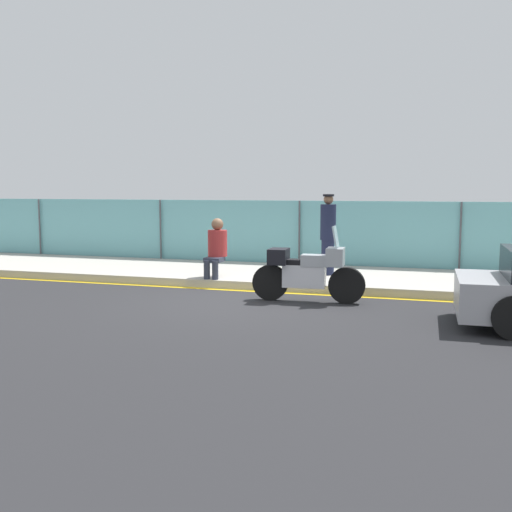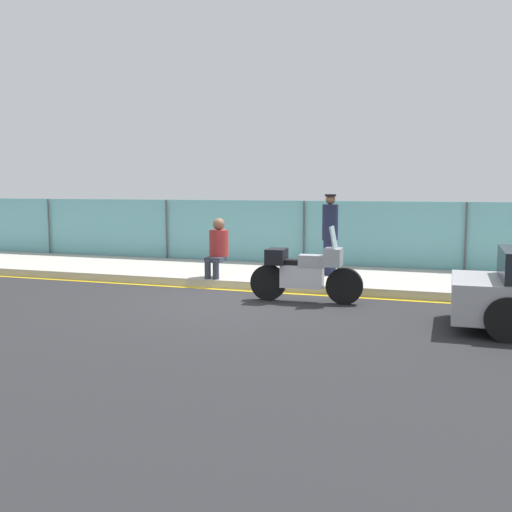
{
  "view_description": "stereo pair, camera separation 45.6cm",
  "coord_description": "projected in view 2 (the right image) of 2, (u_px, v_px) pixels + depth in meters",
  "views": [
    {
      "loc": [
        3.52,
        -10.89,
        2.2
      ],
      "look_at": [
        -0.2,
        1.26,
        0.74
      ],
      "focal_mm": 42.0,
      "sensor_mm": 36.0,
      "label": 1
    },
    {
      "loc": [
        3.95,
        -10.75,
        2.2
      ],
      "look_at": [
        -0.2,
        1.26,
        0.74
      ],
      "focal_mm": 42.0,
      "sensor_mm": 36.0,
      "label": 2
    }
  ],
  "objects": [
    {
      "name": "ground_plane",
      "position": [
        244.0,
        301.0,
        11.63
      ],
      "size": [
        120.0,
        120.0,
        0.0
      ],
      "primitive_type": "plane",
      "color": "#262628"
    },
    {
      "name": "sidewalk",
      "position": [
        286.0,
        276.0,
        14.34
      ],
      "size": [
        30.03,
        3.34,
        0.18
      ],
      "color": "#ADA89E",
      "rests_on": "ground_plane"
    },
    {
      "name": "curb_paint_stripe",
      "position": [
        263.0,
        292.0,
        12.69
      ],
      "size": [
        30.03,
        0.18,
        0.01
      ],
      "color": "gold",
      "rests_on": "ground_plane"
    },
    {
      "name": "storefront_fence",
      "position": [
        305.0,
        236.0,
        15.89
      ],
      "size": [
        28.53,
        0.17,
        1.85
      ],
      "color": "#6BB2B7",
      "rests_on": "ground_plane"
    },
    {
      "name": "motorcycle",
      "position": [
        305.0,
        271.0,
        11.49
      ],
      "size": [
        2.19,
        0.56,
        1.48
      ],
      "rotation": [
        0.0,
        0.0,
        0.05
      ],
      "color": "black",
      "rests_on": "ground_plane"
    },
    {
      "name": "officer_standing",
      "position": [
        330.0,
        234.0,
        13.79
      ],
      "size": [
        0.36,
        0.36,
        1.87
      ],
      "color": "#191E38",
      "rests_on": "sidewalk"
    },
    {
      "name": "person_seated_on_curb",
      "position": [
        218.0,
        245.0,
        13.53
      ],
      "size": [
        0.44,
        0.71,
        1.33
      ],
      "color": "#2D3342",
      "rests_on": "sidewalk"
    }
  ]
}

